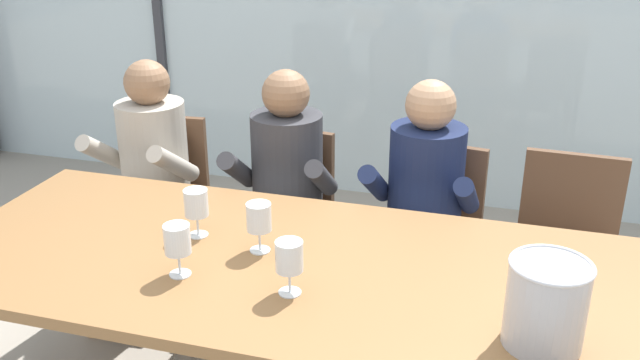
% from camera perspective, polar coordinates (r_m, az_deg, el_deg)
% --- Properties ---
extents(ground, '(14.00, 14.00, 0.00)m').
position_cam_1_polar(ground, '(3.51, 3.01, -10.07)').
color(ground, '#9E9384').
extents(dining_table, '(2.42, 1.01, 0.78)m').
position_cam_1_polar(dining_table, '(2.32, -2.43, -8.23)').
color(dining_table, olive).
rests_on(dining_table, ground).
extents(chair_near_curtain, '(0.48, 0.48, 0.88)m').
position_cam_1_polar(chair_near_curtain, '(3.53, -12.92, -1.02)').
color(chair_near_curtain, brown).
rests_on(chair_near_curtain, ground).
extents(chair_left_of_center, '(0.50, 0.50, 0.88)m').
position_cam_1_polar(chair_left_of_center, '(3.28, -3.02, -2.35)').
color(chair_left_of_center, brown).
rests_on(chair_left_of_center, ground).
extents(chair_center, '(0.50, 0.50, 0.88)m').
position_cam_1_polar(chair_center, '(3.13, 8.99, -3.95)').
color(chair_center, brown).
rests_on(chair_center, ground).
extents(chair_right_of_center, '(0.46, 0.46, 0.88)m').
position_cam_1_polar(chair_right_of_center, '(3.15, 19.60, -4.86)').
color(chair_right_of_center, brown).
rests_on(chair_right_of_center, ground).
extents(person_beige_jumper, '(0.49, 0.63, 1.20)m').
position_cam_1_polar(person_beige_jumper, '(3.35, -14.16, 0.70)').
color(person_beige_jumper, '#B7AD9E').
rests_on(person_beige_jumper, ground).
extents(person_charcoal_jacket, '(0.47, 0.62, 1.20)m').
position_cam_1_polar(person_charcoal_jacket, '(3.07, -3.10, -0.60)').
color(person_charcoal_jacket, '#38383D').
rests_on(person_charcoal_jacket, ground).
extents(person_navy_polo, '(0.48, 0.62, 1.20)m').
position_cam_1_polar(person_navy_polo, '(2.94, 8.34, -1.92)').
color(person_navy_polo, '#192347').
rests_on(person_navy_polo, ground).
extents(ice_bucket_primary, '(0.22, 0.22, 0.25)m').
position_cam_1_polar(ice_bucket_primary, '(1.93, 18.13, -9.60)').
color(ice_bucket_primary, '#B7B7BC').
rests_on(ice_bucket_primary, dining_table).
extents(wine_glass_by_left_taster, '(0.08, 0.08, 0.17)m').
position_cam_1_polar(wine_glass_by_left_taster, '(2.31, -5.05, -3.24)').
color(wine_glass_by_left_taster, silver).
rests_on(wine_glass_by_left_taster, dining_table).
extents(wine_glass_near_bucket, '(0.08, 0.08, 0.17)m').
position_cam_1_polar(wine_glass_near_bucket, '(2.06, -2.55, -6.38)').
color(wine_glass_near_bucket, silver).
rests_on(wine_glass_near_bucket, dining_table).
extents(wine_glass_center_pour, '(0.08, 0.08, 0.17)m').
position_cam_1_polar(wine_glass_center_pour, '(2.44, -10.16, -2.04)').
color(wine_glass_center_pour, silver).
rests_on(wine_glass_center_pour, dining_table).
extents(wine_glass_spare_empty, '(0.08, 0.08, 0.17)m').
position_cam_1_polar(wine_glass_spare_empty, '(2.20, -11.66, -4.99)').
color(wine_glass_spare_empty, silver).
rests_on(wine_glass_spare_empty, dining_table).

